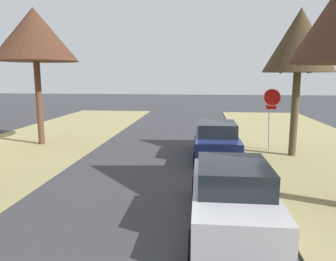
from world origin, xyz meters
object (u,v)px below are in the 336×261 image
object	(u,v)px
street_tree_right_mid_b	(300,41)
street_tree_left_mid_b	(34,35)
parked_sedan_navy	(216,141)
stop_sign_far	(271,106)
parked_sedan_silver	(231,195)

from	to	relation	value
street_tree_right_mid_b	street_tree_left_mid_b	distance (m)	12.34
street_tree_left_mid_b	parked_sedan_navy	bearing A→B (deg)	-9.74
parked_sedan_navy	stop_sign_far	bearing A→B (deg)	28.47
street_tree_right_mid_b	parked_sedan_navy	xyz separation A→B (m)	(-3.38, -0.48, -4.24)
street_tree_right_mid_b	parked_sedan_silver	distance (m)	8.75
street_tree_right_mid_b	parked_sedan_silver	xyz separation A→B (m)	(-3.28, -6.91, -4.24)
street_tree_left_mid_b	parked_sedan_silver	bearing A→B (deg)	-41.48
stop_sign_far	parked_sedan_navy	size ratio (longest dim) A/B	0.66
stop_sign_far	parked_sedan_navy	bearing A→B (deg)	-151.53
parked_sedan_silver	parked_sedan_navy	bearing A→B (deg)	90.86
stop_sign_far	street_tree_left_mid_b	world-z (taller)	street_tree_left_mid_b
street_tree_left_mid_b	parked_sedan_silver	xyz separation A→B (m)	(9.00, -7.96, -4.79)
street_tree_left_mid_b	parked_sedan_silver	distance (m)	12.93
stop_sign_far	street_tree_left_mid_b	size ratio (longest dim) A/B	0.43
street_tree_right_mid_b	parked_sedan_navy	world-z (taller)	street_tree_right_mid_b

